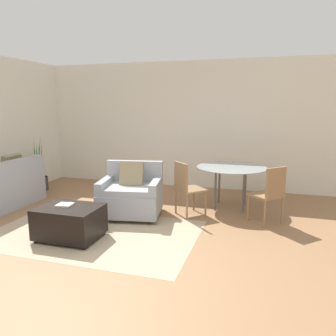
% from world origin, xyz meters
% --- Properties ---
extents(ground_plane, '(20.00, 20.00, 0.00)m').
position_xyz_m(ground_plane, '(0.00, 0.00, 0.00)').
color(ground_plane, '#936B47').
extents(wall_back, '(12.00, 0.06, 2.75)m').
position_xyz_m(wall_back, '(0.00, 3.84, 1.38)').
color(wall_back, white).
rests_on(wall_back, ground_plane).
extents(area_rug, '(2.93, 1.89, 0.01)m').
position_xyz_m(area_rug, '(-0.51, 0.69, 0.00)').
color(area_rug, tan).
rests_on(area_rug, ground_plane).
extents(armchair, '(1.10, 1.01, 0.89)m').
position_xyz_m(armchair, '(-0.30, 1.59, 0.35)').
color(armchair, '#999EA8').
rests_on(armchair, ground_plane).
extents(ottoman, '(0.83, 0.63, 0.45)m').
position_xyz_m(ottoman, '(-0.72, 0.43, 0.24)').
color(ottoman, black).
rests_on(ottoman, ground_plane).
extents(book_stack, '(0.22, 0.20, 0.02)m').
position_xyz_m(book_stack, '(-0.80, 0.46, 0.46)').
color(book_stack, beige).
rests_on(book_stack, ottoman).
extents(tv_remote_primary, '(0.13, 0.12, 0.01)m').
position_xyz_m(tv_remote_primary, '(-0.78, 0.59, 0.46)').
color(tv_remote_primary, '#333338').
rests_on(tv_remote_primary, ottoman).
extents(potted_plant, '(0.35, 0.35, 1.19)m').
position_xyz_m(potted_plant, '(-2.87, 2.56, 0.28)').
color(potted_plant, '#333338').
rests_on(potted_plant, ground_plane).
extents(dining_table, '(1.23, 1.23, 0.74)m').
position_xyz_m(dining_table, '(1.23, 2.49, 0.67)').
color(dining_table, '#99A8AD').
rests_on(dining_table, ground_plane).
extents(dining_chair_near_left, '(0.59, 0.59, 0.90)m').
position_xyz_m(dining_chair_near_left, '(0.57, 1.83, 0.52)').
color(dining_chair_near_left, '#93704C').
rests_on(dining_chair_near_left, ground_plane).
extents(dining_chair_near_right, '(0.59, 0.59, 0.90)m').
position_xyz_m(dining_chair_near_right, '(1.89, 1.83, 0.52)').
color(dining_chair_near_right, '#93704C').
rests_on(dining_chair_near_right, ground_plane).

